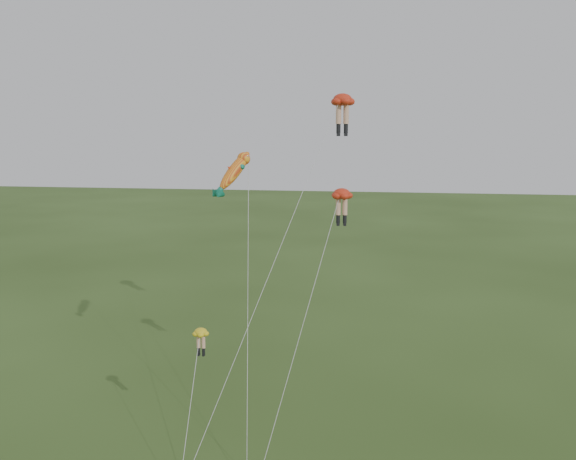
# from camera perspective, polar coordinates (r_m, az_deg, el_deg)

# --- Properties ---
(legs_kite_red_high) EXTENTS (8.35, 14.98, 21.17)m
(legs_kite_red_high) POSITION_cam_1_polar(r_m,az_deg,el_deg) (44.29, 4.74, 10.91)
(legs_kite_red_high) COLOR red
(legs_kite_red_high) RESTS_ON ground
(legs_kite_red_mid) EXTENTS (4.66, 8.81, 15.40)m
(legs_kite_red_mid) POSITION_cam_1_polar(r_m,az_deg,el_deg) (37.69, 4.65, 2.48)
(legs_kite_red_mid) COLOR red
(legs_kite_red_mid) RESTS_ON ground
(legs_kite_yellow) EXTENTS (1.00, 5.08, 7.75)m
(legs_kite_yellow) POSITION_cam_1_polar(r_m,az_deg,el_deg) (36.94, -7.84, -9.73)
(legs_kite_yellow) COLOR yellow
(legs_kite_yellow) RESTS_ON ground
(fish_kite) EXTENTS (3.71, 9.49, 17.65)m
(fish_kite) POSITION_cam_1_polar(r_m,az_deg,el_deg) (41.08, -4.75, 5.15)
(fish_kite) COLOR #FB9F1F
(fish_kite) RESTS_ON ground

